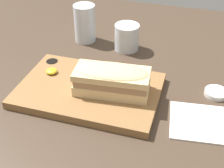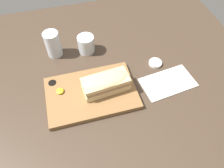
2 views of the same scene
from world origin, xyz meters
The scene contains 8 objects.
dining_table centered at (0.00, 0.00, 1.00)cm, with size 152.17×116.25×2.00cm.
serving_board centered at (2.15, -5.29, 3.02)cm, with size 34.44×22.93×2.08cm.
sandwich centered at (8.11, -5.37, 7.69)cm, with size 18.29×9.48×6.81cm.
mustard_dollop centered at (-9.25, -2.37, 4.61)cm, with size 2.91×2.91×1.16cm.
water_glass centered at (-8.79, 21.01, 7.08)cm, with size 6.66×6.66×11.71cm.
wine_glass centered at (5.31, 19.31, 5.49)cm, with size 7.38×7.38×7.88cm.
napkin centered at (33.53, -7.79, 2.20)cm, with size 22.73×14.81×0.40cm.
condiment_dish centered at (32.43, 3.25, 2.63)cm, with size 5.62×5.62×1.26cm.
Camera 2 is at (-2.77, -54.26, 72.49)cm, focal length 35.00 mm.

